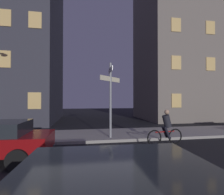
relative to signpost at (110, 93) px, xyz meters
name	(u,v)px	position (x,y,z in m)	size (l,w,h in m)	color
sidewalk_kerb	(83,136)	(-1.38, 1.08, -2.32)	(40.00, 3.26, 0.14)	#9E9991
signpost	(110,93)	(0.00, 0.00, 0.00)	(1.21, 1.21, 3.81)	gray
cyclist	(166,129)	(2.32, -1.41, -1.64)	(1.81, 0.38, 1.61)	black
building_left_block	(14,30)	(-7.84, 9.45, 6.42)	(8.18, 9.77, 17.63)	#383842
building_right_block	(187,31)	(10.03, 8.72, 7.36)	(10.11, 7.20, 19.50)	slate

